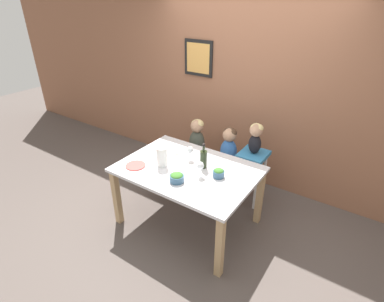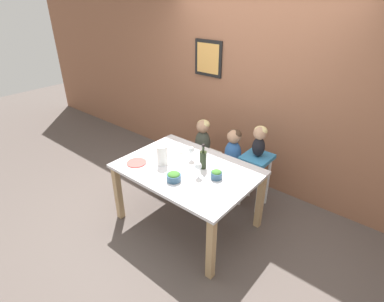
% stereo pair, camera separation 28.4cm
% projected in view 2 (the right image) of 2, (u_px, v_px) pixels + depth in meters
% --- Properties ---
extents(ground_plane, '(14.00, 14.00, 0.00)m').
position_uv_depth(ground_plane, '(188.00, 221.00, 3.68)').
color(ground_plane, '#564C47').
extents(wall_back, '(10.00, 0.09, 2.70)m').
position_uv_depth(wall_back, '(252.00, 89.00, 3.94)').
color(wall_back, '#8E5B42').
rests_on(wall_back, ground_plane).
extents(dining_table, '(1.50, 1.06, 0.76)m').
position_uv_depth(dining_table, '(187.00, 175.00, 3.36)').
color(dining_table, silver).
rests_on(dining_table, ground_plane).
extents(chair_far_left, '(0.39, 0.43, 0.46)m').
position_uv_depth(chair_far_left, '(202.00, 158.00, 4.27)').
color(chair_far_left, silver).
rests_on(chair_far_left, ground_plane).
extents(chair_far_center, '(0.39, 0.43, 0.46)m').
position_uv_depth(chair_far_center, '(232.00, 170.00, 3.99)').
color(chair_far_center, silver).
rests_on(chair_far_center, ground_plane).
extents(chair_right_highchair, '(0.33, 0.36, 0.72)m').
position_uv_depth(chair_right_highchair, '(256.00, 167.00, 3.71)').
color(chair_right_highchair, silver).
rests_on(chair_right_highchair, ground_plane).
extents(person_child_left, '(0.22, 0.20, 0.51)m').
position_uv_depth(person_child_left, '(203.00, 136.00, 4.11)').
color(person_child_left, '#3D4238').
rests_on(person_child_left, chair_far_left).
extents(person_child_center, '(0.22, 0.20, 0.51)m').
position_uv_depth(person_child_center, '(233.00, 147.00, 3.83)').
color(person_child_center, '#3366B2').
rests_on(person_child_center, chair_far_center).
extents(person_baby_right, '(0.16, 0.17, 0.39)m').
position_uv_depth(person_baby_right, '(260.00, 139.00, 3.53)').
color(person_baby_right, black).
rests_on(person_baby_right, chair_right_highchair).
extents(wine_bottle, '(0.08, 0.08, 0.29)m').
position_uv_depth(wine_bottle, '(203.00, 159.00, 3.27)').
color(wine_bottle, '#232D19').
rests_on(wine_bottle, dining_table).
extents(paper_towel_roll, '(0.12, 0.12, 0.23)m').
position_uv_depth(paper_towel_roll, '(162.00, 155.00, 3.34)').
color(paper_towel_roll, white).
rests_on(paper_towel_roll, dining_table).
extents(wine_glass_near, '(0.08, 0.08, 0.17)m').
position_uv_depth(wine_glass_near, '(198.00, 166.00, 3.11)').
color(wine_glass_near, white).
rests_on(wine_glass_near, dining_table).
extents(wine_glass_far, '(0.08, 0.08, 0.17)m').
position_uv_depth(wine_glass_far, '(191.00, 150.00, 3.43)').
color(wine_glass_far, white).
rests_on(wine_glass_far, dining_table).
extents(salad_bowl_large, '(0.15, 0.15, 0.10)m').
position_uv_depth(salad_bowl_large, '(174.00, 177.00, 3.07)').
color(salad_bowl_large, '#335675').
rests_on(salad_bowl_large, dining_table).
extents(salad_bowl_small, '(0.12, 0.12, 0.10)m').
position_uv_depth(salad_bowl_small, '(216.00, 174.00, 3.11)').
color(salad_bowl_small, '#335675').
rests_on(salad_bowl_small, dining_table).
extents(dinner_plate_front_left, '(0.22, 0.22, 0.01)m').
position_uv_depth(dinner_plate_front_left, '(137.00, 163.00, 3.41)').
color(dinner_plate_front_left, '#D14C47').
rests_on(dinner_plate_front_left, dining_table).
extents(dinner_plate_back_left, '(0.22, 0.22, 0.01)m').
position_uv_depth(dinner_plate_back_left, '(179.00, 149.00, 3.69)').
color(dinner_plate_back_left, silver).
rests_on(dinner_plate_back_left, dining_table).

